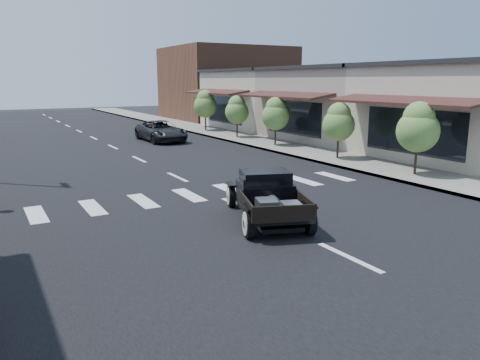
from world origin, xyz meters
TOP-DOWN VIEW (x-y plane):
  - ground at (0.00, 0.00)m, footprint 120.00×120.00m
  - road at (0.00, 15.00)m, footprint 14.00×80.00m
  - road_markings at (0.00, 10.00)m, footprint 12.00×60.00m
  - sidewalk_right at (8.50, 15.00)m, footprint 3.00×80.00m
  - storefront_mid at (15.00, 13.00)m, footprint 10.00×9.00m
  - storefront_far at (15.00, 22.00)m, footprint 10.00×9.00m
  - far_building_right at (15.50, 32.00)m, footprint 11.00×10.00m
  - small_tree_a at (8.30, 2.31)m, footprint 1.67×1.67m
  - small_tree_b at (8.30, 6.96)m, footprint 1.54×1.54m
  - small_tree_c at (8.30, 12.39)m, footprint 1.59×1.59m
  - small_tree_d at (8.30, 16.98)m, footprint 1.57×1.57m
  - small_tree_e at (8.30, 21.88)m, footprint 1.73×1.73m
  - hotrod_pickup at (-0.05, 0.31)m, footprint 3.14×4.46m
  - second_car at (3.42, 18.22)m, footprint 2.25×4.72m

SIDE VIEW (x-z plane):
  - ground at x=0.00m, z-range 0.00..0.00m
  - road_markings at x=0.00m, z-range -0.03..0.03m
  - road at x=0.00m, z-range 0.00..0.02m
  - sidewalk_right at x=8.50m, z-range 0.00..0.15m
  - second_car at x=3.42m, z-range 0.00..1.30m
  - hotrod_pickup at x=-0.05m, z-range 0.00..1.41m
  - small_tree_b at x=8.30m, z-range 0.15..2.71m
  - small_tree_d at x=8.30m, z-range 0.15..2.77m
  - small_tree_c at x=8.30m, z-range 0.15..2.80m
  - small_tree_a at x=8.30m, z-range 0.15..2.93m
  - small_tree_e at x=8.30m, z-range 0.15..3.04m
  - storefront_mid at x=15.00m, z-range 0.00..4.50m
  - storefront_far at x=15.00m, z-range 0.00..4.50m
  - far_building_right at x=15.50m, z-range 0.00..7.00m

